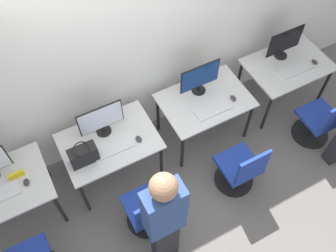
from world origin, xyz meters
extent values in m
plane|color=slate|center=(0.00, 0.00, 0.00)|extent=(20.00, 20.00, 0.00)
cube|color=silver|center=(0.00, 0.87, 1.40)|extent=(12.00, 0.05, 2.80)
cylinder|color=black|center=(-1.39, 0.05, 0.34)|extent=(0.04, 0.04, 0.69)
cylinder|color=black|center=(-1.39, 0.69, 0.34)|extent=(0.04, 0.04, 0.69)
ellipsoid|color=#333333|center=(-1.57, 0.29, 0.73)|extent=(0.06, 0.09, 0.03)
cube|color=silver|center=(-0.62, 0.37, 0.70)|extent=(1.06, 0.74, 0.02)
cylinder|color=black|center=(-1.10, 0.05, 0.34)|extent=(0.04, 0.04, 0.69)
cylinder|color=black|center=(-0.14, 0.05, 0.34)|extent=(0.04, 0.04, 0.69)
cylinder|color=black|center=(-1.10, 0.69, 0.34)|extent=(0.04, 0.04, 0.69)
cylinder|color=black|center=(-0.14, 0.69, 0.34)|extent=(0.04, 0.04, 0.69)
cylinder|color=black|center=(-0.62, 0.51, 0.72)|extent=(0.17, 0.17, 0.01)
cylinder|color=black|center=(-0.62, 0.51, 0.76)|extent=(0.04, 0.04, 0.08)
cube|color=black|center=(-0.62, 0.52, 0.96)|extent=(0.51, 0.01, 0.34)
cube|color=silver|center=(-0.62, 0.51, 0.96)|extent=(0.48, 0.01, 0.32)
cube|color=silver|center=(-0.62, 0.26, 0.72)|extent=(0.45, 0.17, 0.02)
ellipsoid|color=#333333|center=(-0.32, 0.23, 0.73)|extent=(0.06, 0.09, 0.03)
cylinder|color=black|center=(-0.55, -0.38, 0.01)|extent=(0.48, 0.48, 0.03)
cylinder|color=black|center=(-0.55, -0.38, 0.20)|extent=(0.04, 0.04, 0.34)
cube|color=navy|center=(-0.55, -0.38, 0.40)|extent=(0.44, 0.44, 0.05)
cube|color=navy|center=(-0.55, -0.58, 0.64)|extent=(0.40, 0.04, 0.44)
cube|color=#232328|center=(-0.54, -0.80, 0.41)|extent=(0.25, 0.16, 0.81)
cube|color=navy|center=(-0.54, -0.80, 1.17)|extent=(0.36, 0.20, 0.71)
sphere|color=#9E7051|center=(-0.54, -0.80, 1.64)|extent=(0.23, 0.23, 0.23)
cube|color=silver|center=(0.62, 0.37, 0.70)|extent=(1.06, 0.74, 0.02)
cylinder|color=black|center=(0.14, 0.05, 0.34)|extent=(0.04, 0.04, 0.69)
cylinder|color=black|center=(1.10, 0.05, 0.34)|extent=(0.04, 0.04, 0.69)
cylinder|color=black|center=(0.14, 0.69, 0.34)|extent=(0.04, 0.04, 0.69)
cylinder|color=black|center=(1.10, 0.69, 0.34)|extent=(0.04, 0.04, 0.69)
cylinder|color=black|center=(0.62, 0.53, 0.72)|extent=(0.17, 0.17, 0.01)
cylinder|color=black|center=(0.62, 0.53, 0.76)|extent=(0.04, 0.04, 0.08)
cube|color=black|center=(0.62, 0.53, 0.96)|extent=(0.51, 0.01, 0.34)
cube|color=navy|center=(0.62, 0.52, 0.96)|extent=(0.48, 0.01, 0.32)
cube|color=silver|center=(0.62, 0.19, 0.72)|extent=(0.45, 0.17, 0.02)
ellipsoid|color=#333333|center=(0.92, 0.22, 0.73)|extent=(0.06, 0.09, 0.03)
cylinder|color=black|center=(0.62, -0.43, 0.01)|extent=(0.48, 0.48, 0.03)
cylinder|color=black|center=(0.62, -0.43, 0.20)|extent=(0.04, 0.04, 0.34)
cube|color=navy|center=(0.62, -0.43, 0.40)|extent=(0.44, 0.44, 0.05)
cube|color=navy|center=(0.62, -0.63, 0.64)|extent=(0.40, 0.04, 0.44)
cube|color=silver|center=(1.87, 0.37, 0.70)|extent=(1.06, 0.74, 0.02)
cylinder|color=black|center=(1.39, 0.05, 0.34)|extent=(0.04, 0.04, 0.69)
cylinder|color=black|center=(2.35, 0.05, 0.34)|extent=(0.04, 0.04, 0.69)
cylinder|color=black|center=(1.39, 0.69, 0.34)|extent=(0.04, 0.04, 0.69)
cylinder|color=black|center=(2.35, 0.69, 0.34)|extent=(0.04, 0.04, 0.69)
cylinder|color=black|center=(1.87, 0.54, 0.72)|extent=(0.17, 0.17, 0.01)
cylinder|color=black|center=(1.87, 0.54, 0.76)|extent=(0.04, 0.04, 0.08)
cube|color=black|center=(1.87, 0.54, 0.96)|extent=(0.51, 0.01, 0.34)
cube|color=black|center=(1.87, 0.53, 0.96)|extent=(0.48, 0.01, 0.32)
cube|color=silver|center=(1.87, 0.25, 0.72)|extent=(0.45, 0.17, 0.02)
ellipsoid|color=#333333|center=(2.17, 0.23, 0.73)|extent=(0.06, 0.09, 0.03)
cylinder|color=black|center=(1.90, -0.33, 0.01)|extent=(0.48, 0.48, 0.03)
cylinder|color=black|center=(1.90, -0.33, 0.20)|extent=(0.04, 0.04, 0.34)
cube|color=navy|center=(1.90, -0.33, 0.40)|extent=(0.44, 0.44, 0.05)
cube|color=black|center=(-0.94, 0.26, 0.82)|extent=(0.30, 0.14, 0.22)
torus|color=black|center=(-0.94, 0.26, 0.95)|extent=(0.18, 0.18, 0.01)
cube|color=yellow|center=(-1.63, 0.41, 0.75)|extent=(0.16, 0.03, 0.08)
camera|label=1|loc=(-1.08, -1.88, 4.21)|focal=40.00mm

